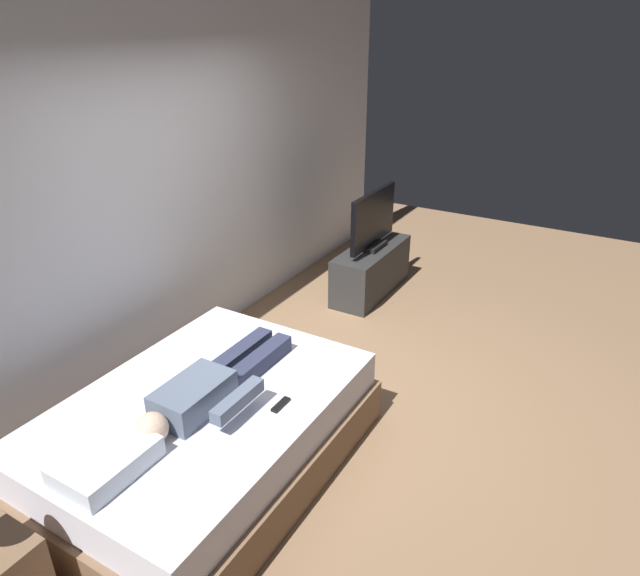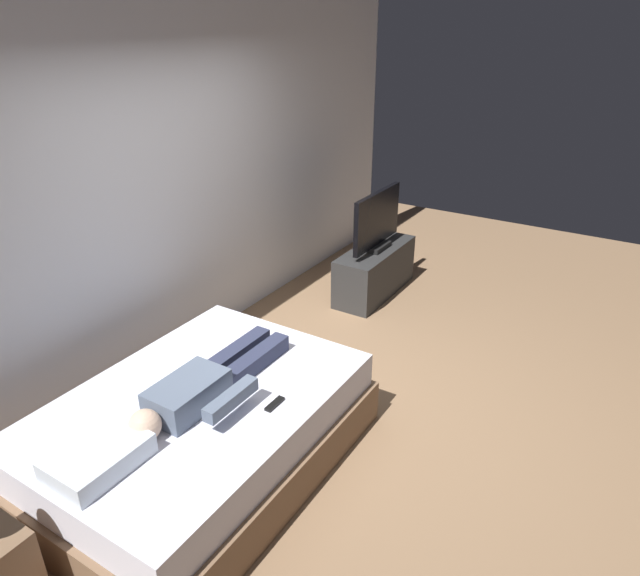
% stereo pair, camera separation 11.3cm
% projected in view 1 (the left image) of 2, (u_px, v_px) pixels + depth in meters
% --- Properties ---
extents(ground_plane, '(10.00, 10.00, 0.00)m').
position_uv_depth(ground_plane, '(349.00, 417.00, 4.13)').
color(ground_plane, '#8C6B4C').
extents(back_wall, '(6.40, 0.10, 2.80)m').
position_uv_depth(back_wall, '(187.00, 183.00, 4.62)').
color(back_wall, silver).
rests_on(back_wall, ground).
extents(bed, '(2.06, 1.48, 0.54)m').
position_uv_depth(bed, '(205.00, 434.00, 3.56)').
color(bed, brown).
rests_on(bed, ground).
extents(pillow, '(0.48, 0.34, 0.12)m').
position_uv_depth(pillow, '(106.00, 462.00, 2.86)').
color(pillow, white).
rests_on(pillow, bed).
extents(person, '(1.26, 0.46, 0.18)m').
position_uv_depth(person, '(210.00, 387.00, 3.40)').
color(person, slate).
rests_on(person, bed).
extents(remote, '(0.15, 0.04, 0.02)m').
position_uv_depth(remote, '(281.00, 405.00, 3.37)').
color(remote, black).
rests_on(remote, bed).
extents(tv_stand, '(1.10, 0.40, 0.50)m').
position_uv_depth(tv_stand, '(371.00, 270.00, 5.89)').
color(tv_stand, '#2D2D2D').
rests_on(tv_stand, ground).
extents(tv, '(0.88, 0.20, 0.59)m').
position_uv_depth(tv, '(373.00, 221.00, 5.66)').
color(tv, black).
rests_on(tv, tv_stand).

